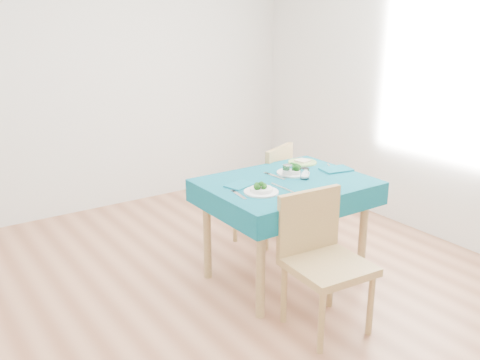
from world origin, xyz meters
TOP-DOWN VIEW (x-y plane):
  - room_shell at (0.00, 0.00)m, footprint 4.02×4.52m
  - table at (0.42, 0.04)m, footprint 1.13×0.86m
  - chair_near at (0.22, -0.62)m, footprint 0.49×0.53m
  - chair_far at (0.69, 0.70)m, footprint 0.52×0.54m
  - bowl_near at (0.12, -0.07)m, footprint 0.23×0.23m
  - bowl_far at (0.57, 0.14)m, footprint 0.24×0.24m
  - fork_near at (-0.03, -0.03)m, footprint 0.05×0.19m
  - knife_near at (0.30, -0.07)m, footprint 0.02×0.23m
  - fork_far at (0.42, 0.16)m, footprint 0.04×0.20m
  - knife_far at (0.91, 0.10)m, footprint 0.11×0.18m
  - napkin_near at (0.09, 0.13)m, footprint 0.22×0.18m
  - napkin_far at (0.89, 0.03)m, footprint 0.25×0.19m
  - tumbler_center at (0.49, 0.11)m, footprint 0.07×0.07m
  - tumbler_side at (0.55, -0.01)m, footprint 0.06×0.06m
  - side_plate at (0.82, 0.32)m, footprint 0.22×0.22m
  - bread_slice at (0.82, 0.32)m, footprint 0.11×0.11m

SIDE VIEW (x-z plane):
  - table at x=0.42m, z-range 0.00..0.76m
  - chair_far at x=0.69m, z-range 0.00..0.97m
  - chair_near at x=0.22m, z-range 0.00..1.14m
  - knife_far at x=0.91m, z-range 0.76..0.76m
  - fork_near at x=-0.03m, z-range 0.76..0.76m
  - knife_near at x=0.30m, z-range 0.76..0.76m
  - fork_far at x=0.42m, z-range 0.76..0.76m
  - side_plate at x=0.82m, z-range 0.76..0.77m
  - napkin_near at x=0.09m, z-range 0.76..0.77m
  - napkin_far at x=0.89m, z-range 0.76..0.77m
  - bread_slice at x=0.82m, z-range 0.77..0.78m
  - bowl_near at x=0.12m, z-range 0.76..0.83m
  - bowl_far at x=0.57m, z-range 0.76..0.83m
  - tumbler_side at x=0.55m, z-range 0.76..0.84m
  - tumbler_center at x=0.49m, z-range 0.76..0.85m
  - room_shell at x=0.00m, z-range -0.02..2.71m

